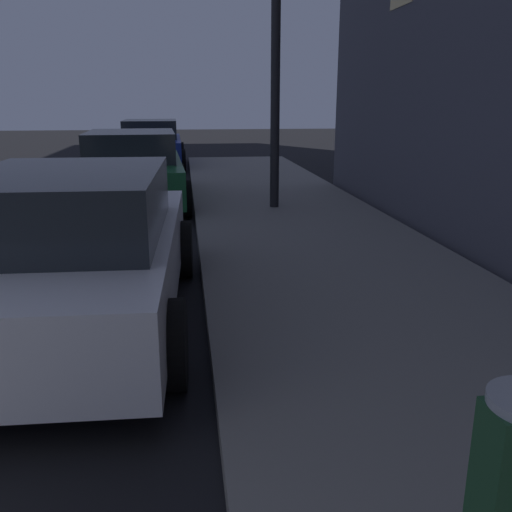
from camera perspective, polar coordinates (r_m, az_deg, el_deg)
car_white at (r=5.14m, az=-18.39°, el=0.68°), size 2.13×4.26×1.43m
car_green at (r=11.01m, az=-12.72°, el=8.83°), size 2.23×4.29×1.43m
car_blue at (r=17.54m, az=-10.87°, el=11.38°), size 2.09×4.52×1.43m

